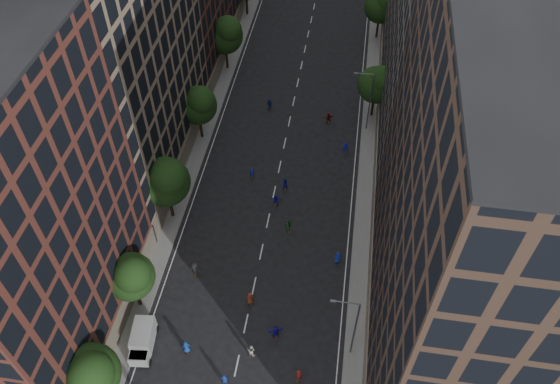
# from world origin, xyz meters

# --- Properties ---
(ground) EXTENTS (240.00, 240.00, 0.00)m
(ground) POSITION_xyz_m (0.00, 40.00, 0.00)
(ground) COLOR black
(ground) RESTS_ON ground
(sidewalk_left) EXTENTS (4.00, 105.00, 0.15)m
(sidewalk_left) POSITION_xyz_m (-12.00, 47.50, 0.07)
(sidewalk_left) COLOR slate
(sidewalk_left) RESTS_ON ground
(sidewalk_right) EXTENTS (4.00, 105.00, 0.15)m
(sidewalk_right) POSITION_xyz_m (12.00, 47.50, 0.07)
(sidewalk_right) COLOR slate
(sidewalk_right) RESTS_ON ground
(bldg_left_a) EXTENTS (14.00, 22.00, 30.00)m
(bldg_left_a) POSITION_xyz_m (-19.00, 11.00, 15.00)
(bldg_left_a) COLOR #592A22
(bldg_left_a) RESTS_ON ground
(bldg_left_b) EXTENTS (14.00, 26.00, 34.00)m
(bldg_left_b) POSITION_xyz_m (-19.00, 35.00, 17.00)
(bldg_left_b) COLOR #8A725A
(bldg_left_b) RESTS_ON ground
(bldg_right_a) EXTENTS (14.00, 30.00, 36.00)m
(bldg_right_a) POSITION_xyz_m (19.00, 15.00, 18.00)
(bldg_right_a) COLOR #442F24
(bldg_right_a) RESTS_ON ground
(bldg_right_b) EXTENTS (14.00, 28.00, 33.00)m
(bldg_right_b) POSITION_xyz_m (19.00, 44.00, 16.50)
(bldg_right_b) COLOR #5F584F
(bldg_right_b) RESTS_ON ground
(tree_left_0) EXTENTS (5.20, 5.20, 8.83)m
(tree_left_0) POSITION_xyz_m (-11.01, 3.85, 5.96)
(tree_left_0) COLOR black
(tree_left_0) RESTS_ON ground
(tree_left_1) EXTENTS (4.80, 4.80, 8.21)m
(tree_left_1) POSITION_xyz_m (-11.02, 13.86, 5.55)
(tree_left_1) COLOR black
(tree_left_1) RESTS_ON ground
(tree_left_2) EXTENTS (5.60, 5.60, 9.45)m
(tree_left_2) POSITION_xyz_m (-10.99, 25.83, 6.36)
(tree_left_2) COLOR black
(tree_left_2) RESTS_ON ground
(tree_left_3) EXTENTS (5.00, 5.00, 8.58)m
(tree_left_3) POSITION_xyz_m (-11.02, 39.85, 5.82)
(tree_left_3) COLOR black
(tree_left_3) RESTS_ON ground
(tree_left_4) EXTENTS (5.40, 5.40, 9.08)m
(tree_left_4) POSITION_xyz_m (-11.00, 55.84, 6.10)
(tree_left_4) COLOR black
(tree_left_4) RESTS_ON ground
(tree_right_a) EXTENTS (5.00, 5.00, 8.39)m
(tree_right_a) POSITION_xyz_m (11.38, 47.85, 5.63)
(tree_right_a) COLOR black
(tree_right_a) RESTS_ON ground
(tree_right_b) EXTENTS (5.20, 5.20, 8.83)m
(tree_right_b) POSITION_xyz_m (11.39, 67.85, 5.96)
(tree_right_b) COLOR black
(tree_right_b) RESTS_ON ground
(streetlamp_near) EXTENTS (2.64, 0.22, 9.06)m
(streetlamp_near) POSITION_xyz_m (10.37, 12.00, 5.17)
(streetlamp_near) COLOR #595B60
(streetlamp_near) RESTS_ON ground
(streetlamp_far) EXTENTS (2.64, 0.22, 9.06)m
(streetlamp_far) POSITION_xyz_m (10.37, 45.00, 5.17)
(streetlamp_far) COLOR #595B60
(streetlamp_far) RESTS_ON ground
(cargo_van) EXTENTS (2.52, 4.57, 2.33)m
(cargo_van) POSITION_xyz_m (-9.31, 9.60, 1.23)
(cargo_van) COLOR silver
(cargo_van) RESTS_ON ground
(skater_0) EXTENTS (0.96, 0.82, 1.66)m
(skater_0) POSITION_xyz_m (-5.06, 9.74, 0.83)
(skater_0) COLOR #1441A5
(skater_0) RESTS_ON ground
(skater_1) EXTENTS (0.66, 0.49, 1.64)m
(skater_1) POSITION_xyz_m (-0.73, 7.13, 0.82)
(skater_1) COLOR #1436A9
(skater_1) RESTS_ON ground
(skater_5) EXTENTS (1.67, 1.05, 1.72)m
(skater_5) POSITION_xyz_m (3.19, 12.60, 0.86)
(skater_5) COLOR #1A14A4
(skater_5) RESTS_ON ground
(skater_6) EXTENTS (0.89, 0.67, 1.64)m
(skater_6) POSITION_xyz_m (-0.00, 15.94, 0.82)
(skater_6) COLOR maroon
(skater_6) RESTS_ON ground
(skater_7) EXTENTS (0.73, 0.57, 1.76)m
(skater_7) POSITION_xyz_m (6.01, 8.61, 0.88)
(skater_7) COLOR maroon
(skater_7) RESTS_ON ground
(skater_8) EXTENTS (0.92, 0.79, 1.63)m
(skater_8) POSITION_xyz_m (1.18, 10.32, 0.81)
(skater_8) COLOR silver
(skater_8) RESTS_ON ground
(skater_9) EXTENTS (1.22, 0.81, 1.77)m
(skater_9) POSITION_xyz_m (-6.44, 18.50, 0.89)
(skater_9) COLOR #38373B
(skater_9) RESTS_ON ground
(skater_10) EXTENTS (1.11, 0.78, 1.74)m
(skater_10) POSITION_xyz_m (2.54, 25.92, 0.87)
(skater_10) COLOR #217031
(skater_10) RESTS_ON ground
(skater_11) EXTENTS (1.42, 0.55, 1.50)m
(skater_11) POSITION_xyz_m (0.50, 29.69, 0.75)
(skater_11) COLOR #1914A9
(skater_11) RESTS_ON ground
(skater_12) EXTENTS (0.91, 0.73, 1.62)m
(skater_12) POSITION_xyz_m (8.50, 22.38, 0.81)
(skater_12) COLOR #172BBC
(skater_12) RESTS_ON ground
(skater_13) EXTENTS (0.68, 0.55, 1.62)m
(skater_13) POSITION_xyz_m (-3.12, 33.62, 0.81)
(skater_13) COLOR #172ABA
(skater_13) RESTS_ON ground
(skater_14) EXTENTS (1.04, 0.93, 1.75)m
(skater_14) POSITION_xyz_m (1.15, 32.30, 0.88)
(skater_14) COLOR #1420A6
(skater_14) RESTS_ON ground
(skater_15) EXTENTS (1.10, 0.70, 1.61)m
(skater_15) POSITION_xyz_m (8.07, 39.85, 0.81)
(skater_15) COLOR #1515AB
(skater_15) RESTS_ON ground
(skater_16) EXTENTS (1.12, 0.65, 1.80)m
(skater_16) POSITION_xyz_m (-3.08, 47.07, 0.90)
(skater_16) COLOR navy
(skater_16) RESTS_ON ground
(skater_17) EXTENTS (1.55, 1.03, 1.60)m
(skater_17) POSITION_xyz_m (5.35, 45.63, 0.80)
(skater_17) COLOR maroon
(skater_17) RESTS_ON ground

